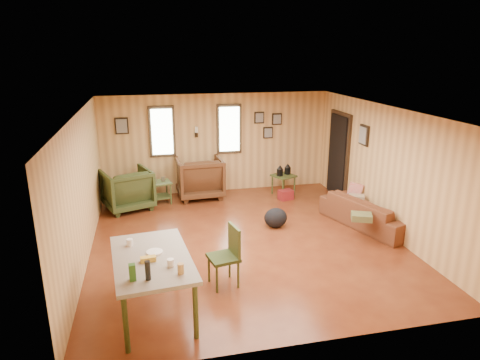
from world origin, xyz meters
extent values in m
cube|color=brown|center=(0.00, 0.00, -0.01)|extent=(5.50, 6.00, 0.02)
cube|color=#997C5B|center=(0.00, 0.00, 2.41)|extent=(5.50, 6.00, 0.02)
cube|color=#DFB16F|center=(0.00, 3.01, 1.20)|extent=(5.50, 0.02, 2.40)
cube|color=#DFB16F|center=(0.00, -3.01, 1.20)|extent=(5.50, 0.02, 2.40)
cube|color=#DFB16F|center=(-2.76, 0.00, 1.20)|extent=(0.02, 6.00, 2.40)
cube|color=#DFB16F|center=(2.76, 0.00, 1.20)|extent=(0.02, 6.00, 2.40)
cube|color=black|center=(-1.30, 2.97, 1.55)|extent=(0.60, 0.05, 1.20)
cube|color=#E0F2D1|center=(-1.30, 2.93, 1.55)|extent=(0.48, 0.04, 1.06)
cube|color=black|center=(0.30, 2.97, 1.55)|extent=(0.60, 0.05, 1.20)
cube|color=#E0F2D1|center=(0.30, 2.93, 1.55)|extent=(0.48, 0.04, 1.06)
cube|color=black|center=(-0.50, 2.95, 1.45)|extent=(0.07, 0.05, 0.12)
cylinder|color=silver|center=(-0.50, 2.89, 1.58)|extent=(0.07, 0.07, 0.14)
cube|color=black|center=(2.72, 1.95, 1.00)|extent=(0.06, 1.00, 2.05)
cube|color=black|center=(2.68, 1.95, 1.00)|extent=(0.04, 0.82, 1.90)
cube|color=black|center=(1.05, 2.97, 1.80)|extent=(0.24, 0.04, 0.28)
cube|color=#9E998C|center=(1.05, 2.94, 1.80)|extent=(0.19, 0.02, 0.22)
cube|color=black|center=(1.50, 2.97, 1.75)|extent=(0.24, 0.04, 0.28)
cube|color=#9E998C|center=(1.50, 2.94, 1.75)|extent=(0.19, 0.02, 0.22)
cube|color=black|center=(1.28, 2.97, 1.42)|extent=(0.24, 0.04, 0.28)
cube|color=#9E998C|center=(1.28, 2.94, 1.42)|extent=(0.19, 0.02, 0.22)
cube|color=black|center=(-2.20, 2.97, 1.72)|extent=(0.30, 0.04, 0.38)
cube|color=#9E998C|center=(-2.20, 2.94, 1.72)|extent=(0.24, 0.02, 0.31)
cube|color=black|center=(2.72, 0.85, 1.70)|extent=(0.04, 0.34, 0.42)
cube|color=#9E998C|center=(2.69, 0.85, 1.70)|extent=(0.02, 0.27, 0.34)
imported|color=brown|center=(2.55, 0.13, 0.39)|extent=(1.19, 2.08, 0.78)
imported|color=#4C2C17|center=(-0.50, 2.62, 0.54)|extent=(1.09, 1.03, 1.07)
imported|color=#313D1C|center=(-2.15, 2.17, 0.50)|extent=(1.21, 1.18, 0.99)
cube|color=#435224|center=(-1.44, 2.36, 0.49)|extent=(0.57, 0.54, 0.04)
cube|color=#435224|center=(-1.44, 2.36, 0.16)|extent=(0.52, 0.49, 0.03)
cylinder|color=#435224|center=(-1.61, 2.15, 0.24)|extent=(0.04, 0.04, 0.48)
cylinder|color=#435224|center=(-1.20, 2.23, 0.24)|extent=(0.04, 0.04, 0.48)
cylinder|color=#435224|center=(-1.68, 2.50, 0.24)|extent=(0.04, 0.04, 0.48)
cylinder|color=#435224|center=(-1.28, 2.58, 0.24)|extent=(0.04, 0.04, 0.48)
cube|color=#484330|center=(-1.55, 2.34, 0.57)|extent=(0.09, 0.04, 0.12)
cube|color=#484330|center=(-1.35, 2.38, 0.56)|extent=(0.08, 0.03, 0.11)
cube|color=#435224|center=(1.51, 2.33, 0.48)|extent=(0.63, 0.63, 0.04)
cylinder|color=#435224|center=(1.41, 2.08, 0.24)|extent=(0.05, 0.05, 0.48)
cylinder|color=#435224|center=(1.76, 2.23, 0.24)|extent=(0.05, 0.05, 0.48)
cylinder|color=#435224|center=(1.26, 2.43, 0.24)|extent=(0.05, 0.05, 0.48)
cylinder|color=#435224|center=(1.61, 2.58, 0.24)|extent=(0.05, 0.05, 0.48)
cube|color=black|center=(1.39, 2.28, 0.58)|extent=(0.14, 0.14, 0.17)
cone|color=black|center=(1.39, 2.28, 0.71)|extent=(0.19, 0.19, 0.10)
cube|color=black|center=(1.62, 2.38, 0.58)|extent=(0.14, 0.14, 0.17)
cone|color=black|center=(1.62, 2.38, 0.71)|extent=(0.19, 0.19, 0.10)
cube|color=maroon|center=(1.46, 1.98, 0.11)|extent=(0.36, 0.30, 0.23)
ellipsoid|color=black|center=(0.74, 0.46, 0.20)|extent=(0.53, 0.44, 0.40)
cube|color=brown|center=(2.07, -0.49, 0.48)|extent=(0.45, 0.41, 0.12)
cube|color=red|center=(2.58, 0.76, 0.56)|extent=(0.33, 0.20, 0.32)
cube|color=tan|center=(2.51, 0.55, 0.47)|extent=(0.37, 0.34, 0.09)
cube|color=gray|center=(-1.70, -1.95, 0.80)|extent=(1.13, 1.71, 0.05)
cylinder|color=#435224|center=(-2.03, -2.69, 0.39)|extent=(0.07, 0.07, 0.78)
cylinder|color=#435224|center=(-1.22, -2.60, 0.39)|extent=(0.07, 0.07, 0.78)
cylinder|color=#435224|center=(-2.18, -1.30, 0.39)|extent=(0.07, 0.07, 0.78)
cylinder|color=#435224|center=(-1.36, -1.21, 0.39)|extent=(0.07, 0.07, 0.78)
cylinder|color=white|center=(-1.47, -2.25, 0.87)|extent=(0.09, 0.09, 0.10)
cylinder|color=white|center=(-1.98, -1.55, 0.87)|extent=(0.09, 0.09, 0.10)
cube|color=#2A5D21|center=(-1.92, -2.49, 0.93)|extent=(0.08, 0.08, 0.20)
cylinder|color=black|center=(-1.74, -2.52, 0.94)|extent=(0.07, 0.07, 0.24)
cylinder|color=tan|center=(-1.36, -2.46, 0.89)|extent=(0.09, 0.09, 0.13)
cylinder|color=white|center=(-1.65, -1.84, 0.84)|extent=(0.24, 0.24, 0.02)
cube|color=gold|center=(-1.74, -2.06, 0.86)|extent=(0.20, 0.11, 0.06)
cube|color=#313D1C|center=(-0.67, -1.45, 0.45)|extent=(0.49, 0.49, 0.05)
cube|color=#435224|center=(-0.49, -1.42, 0.70)|extent=(0.12, 0.40, 0.46)
cylinder|color=#435224|center=(-0.80, -1.65, 0.22)|extent=(0.04, 0.04, 0.44)
cylinder|color=#435224|center=(-0.47, -1.59, 0.22)|extent=(0.04, 0.04, 0.44)
cylinder|color=#435224|center=(-0.86, -1.32, 0.22)|extent=(0.04, 0.04, 0.44)
cylinder|color=#435224|center=(-0.53, -1.26, 0.22)|extent=(0.04, 0.04, 0.44)
camera|label=1|loc=(-1.66, -7.07, 3.40)|focal=32.00mm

